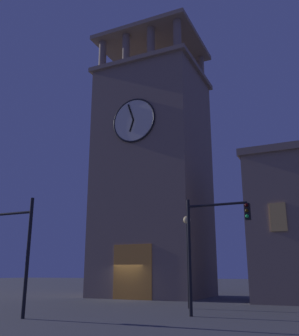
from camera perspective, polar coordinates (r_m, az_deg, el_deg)
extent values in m
plane|color=#4C4C51|center=(29.47, -3.63, -19.06)|extent=(200.00, 200.00, 0.00)
cube|color=gray|center=(33.92, 0.63, -1.91)|extent=(8.68, 7.72, 19.61)
cube|color=gray|center=(37.53, 0.59, 13.11)|extent=(9.28, 8.32, 0.40)
cylinder|color=gray|center=(34.62, 4.16, 19.13)|extent=(0.70, 0.70, 2.98)
cylinder|color=gray|center=(35.42, 0.20, 18.21)|extent=(0.70, 0.70, 2.98)
cylinder|color=gray|center=(36.37, -3.53, 17.25)|extent=(0.70, 0.70, 2.98)
cylinder|color=gray|center=(37.46, -7.02, 16.28)|extent=(0.70, 0.70, 2.98)
cylinder|color=gray|center=(39.87, 7.65, 14.21)|extent=(0.70, 0.70, 2.98)
cylinder|color=gray|center=(40.56, 4.20, 13.55)|extent=(0.70, 0.70, 2.98)
cylinder|color=gray|center=(41.40, 0.90, 12.87)|extent=(0.70, 0.70, 2.98)
cylinder|color=gray|center=(42.36, -2.24, 12.18)|extent=(0.70, 0.70, 2.98)
cube|color=gray|center=(39.26, 0.57, 17.45)|extent=(9.28, 8.32, 0.40)
cylinder|color=black|center=(39.99, 0.57, 19.05)|extent=(0.12, 0.12, 2.26)
cylinder|color=silver|center=(31.89, -2.34, 7.12)|extent=(3.72, 0.12, 3.72)
torus|color=black|center=(31.88, -2.36, 7.13)|extent=(3.88, 0.16, 3.88)
cube|color=black|center=(31.70, -2.69, 6.32)|extent=(0.43, 0.06, 1.01)
cube|color=black|center=(32.21, -2.82, 8.33)|extent=(0.62, 0.06, 1.53)
cube|color=orange|center=(29.57, -2.50, -15.19)|extent=(3.20, 0.24, 4.00)
cube|color=#E0B259|center=(25.77, 18.67, -6.95)|extent=(1.00, 0.12, 1.80)
cylinder|color=black|center=(18.39, -17.72, -12.39)|extent=(0.16, 0.16, 5.28)
cylinder|color=black|center=(19.87, -21.26, -6.48)|extent=(3.74, 0.12, 0.12)
cylinder|color=black|center=(18.52, 6.00, -12.92)|extent=(0.16, 0.16, 5.35)
cylinder|color=black|center=(18.35, 10.00, -5.41)|extent=(2.84, 0.12, 0.12)
cube|color=black|center=(17.97, 14.45, -6.33)|extent=(0.22, 0.30, 0.75)
sphere|color=#360505|center=(17.84, 14.28, -5.38)|extent=(0.16, 0.16, 0.16)
sphere|color=#392705|center=(17.80, 14.33, -6.17)|extent=(0.16, 0.16, 0.16)
sphere|color=#18C154|center=(17.76, 14.38, -6.96)|extent=(0.16, 0.16, 0.16)
cylinder|color=black|center=(22.44, 5.79, -14.20)|extent=(0.14, 0.14, 4.68)
sphere|color=#F9DB8C|center=(22.64, 5.61, -7.71)|extent=(0.44, 0.44, 0.44)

